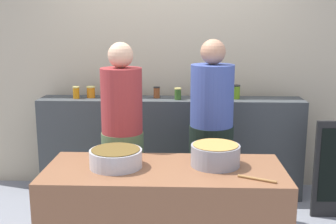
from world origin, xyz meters
The scene contains 17 objects.
storefront_wall centered at (0.00, 1.45, 1.50)m, with size 4.80×0.12×3.00m, color #B7AA8D.
display_shelf centered at (0.00, 1.10, 0.52)m, with size 2.70×0.36×1.03m, color #3A3F41.
prep_table centered at (0.00, -0.30, 0.39)m, with size 1.70×0.70×0.78m, color brown.
preserve_jar_0 centered at (-0.97, 1.07, 1.09)m, with size 0.07×0.07×0.12m.
preserve_jar_1 centered at (-0.83, 1.12, 1.09)m, with size 0.09×0.09×0.12m.
preserve_jar_2 centered at (-0.67, 1.17, 1.10)m, with size 0.08×0.08×0.14m.
preserve_jar_3 centered at (-0.48, 1.12, 1.10)m, with size 0.07×0.07×0.14m.
preserve_jar_4 centered at (-0.15, 1.13, 1.09)m, with size 0.07×0.07×0.12m.
preserve_jar_5 centered at (0.07, 1.05, 1.09)m, with size 0.07×0.07×0.12m.
preserve_jar_6 centered at (0.37, 1.13, 1.09)m, with size 0.07×0.07×0.11m.
preserve_jar_7 centered at (0.52, 1.12, 1.11)m, with size 0.09×0.09×0.15m.
preserve_jar_8 centered at (0.66, 1.12, 1.10)m, with size 0.09×0.09×0.14m.
cooking_pot_left centered at (-0.35, -0.29, 0.85)m, with size 0.38×0.38×0.13m.
cooking_pot_center centered at (0.36, -0.23, 0.86)m, with size 0.35×0.35×0.16m.
wooden_spoon centered at (0.62, -0.51, 0.79)m, with size 0.02×0.02×0.26m, color #9E703D.
cook_with_tongs centered at (-0.38, 0.28, 0.74)m, with size 0.36×0.36×1.64m.
cook_in_cap centered at (0.38, 0.53, 0.74)m, with size 0.40×0.40×1.66m.
Camera 1 is at (0.13, -3.12, 1.79)m, focal length 44.82 mm.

